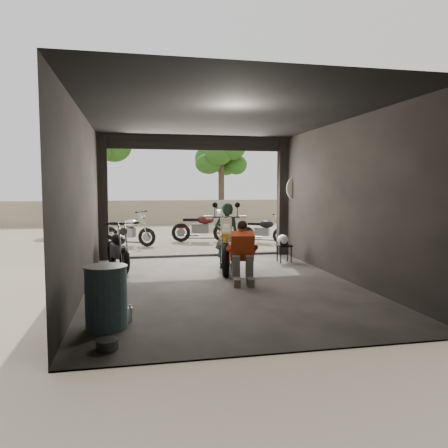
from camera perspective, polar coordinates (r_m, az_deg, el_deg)
name	(u,v)px	position (r m, az deg, el deg)	size (l,w,h in m)	color
ground	(222,285)	(8.41, -0.28, -8.03)	(80.00, 80.00, 0.00)	#7A6D56
garage	(216,217)	(8.75, -0.99, 0.94)	(7.00, 7.13, 3.20)	#2D2B28
boundary_wall	(167,212)	(22.13, -7.48, 1.55)	(18.00, 0.30, 1.20)	gray
tree_left	(101,140)	(20.69, -15.73, 10.57)	(2.20, 2.20, 5.60)	#382B1E
tree_right	(221,154)	(22.54, -0.36, 9.18)	(2.20, 2.20, 5.00)	#382B1E
main_bike	(227,242)	(9.77, 0.34, -2.38)	(0.79, 1.93, 1.29)	silver
left_bike	(118,245)	(10.23, -13.73, -2.68)	(0.68, 1.65, 1.11)	black
outside_bike_a	(128,228)	(14.20, -12.44, -0.55)	(0.68, 1.66, 1.12)	black
outside_bike_b	(202,224)	(14.84, -2.93, -0.04)	(0.74, 1.79, 1.21)	#451010
outside_bike_c	(263,228)	(14.61, 5.16, -0.53)	(0.61, 1.49, 1.01)	black
rider	(227,236)	(9.94, 0.34, -1.59)	(0.55, 0.36, 1.51)	black
mechanic	(243,254)	(8.41, 2.48, -3.94)	(0.60, 0.81, 1.18)	#C04219
stool	(284,248)	(10.88, 7.88, -3.09)	(0.32, 0.32, 0.45)	black
helmet	(283,240)	(10.81, 7.68, -2.06)	(0.27, 0.29, 0.26)	white
oil_drum	(106,298)	(6.01, -15.14, -9.35)	(0.54, 0.54, 0.84)	#426370
sign_post	(299,202)	(11.83, 9.79, 2.83)	(0.73, 0.08, 2.20)	black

